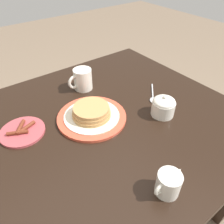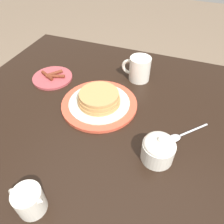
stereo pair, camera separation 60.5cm
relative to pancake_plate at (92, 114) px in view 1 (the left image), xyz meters
name	(u,v)px [view 1 (the left image)]	position (x,y,z in m)	size (l,w,h in m)	color
ground_plane	(106,209)	(-0.03, 0.04, -0.75)	(8.00, 8.00, 0.00)	#7A6651
dining_table	(103,141)	(-0.03, 0.04, -0.14)	(1.12, 0.99, 0.73)	black
pancake_plate	(92,114)	(0.00, 0.00, 0.00)	(0.28, 0.28, 0.06)	#DB5138
side_plate_bacon	(22,131)	(0.26, -0.09, -0.01)	(0.17, 0.17, 0.02)	#B2474C
coffee_mug	(82,79)	(-0.09, -0.22, 0.03)	(0.12, 0.09, 0.10)	silver
creamer_pitcher	(169,183)	(0.00, 0.41, 0.02)	(0.10, 0.07, 0.08)	silver
sugar_bowl	(163,106)	(-0.25, 0.15, 0.02)	(0.09, 0.09, 0.09)	silver
spoon	(153,97)	(-0.31, 0.04, -0.02)	(0.12, 0.13, 0.01)	silver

